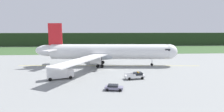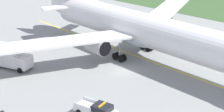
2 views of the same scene
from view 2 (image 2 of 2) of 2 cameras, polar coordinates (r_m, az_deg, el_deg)
ground at (r=55.18m, az=1.66°, el=-2.37°), size 320.00×320.00×0.00m
taxiway_centerline_main at (r=59.47m, az=5.77°, el=-0.63°), size 67.40×4.81×0.01m
airliner at (r=58.03m, az=5.56°, el=4.22°), size 52.56×53.71×15.67m
ops_pickup_truck at (r=42.56m, az=-2.48°, el=-8.88°), size 5.69×2.99×1.94m
catering_truck at (r=57.89m, az=-16.64°, el=-0.02°), size 7.45×4.50×3.94m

